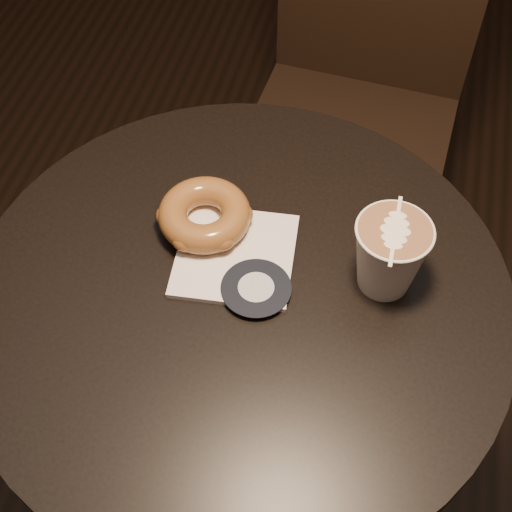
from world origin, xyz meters
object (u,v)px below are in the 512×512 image
cafe_table (242,363)px  latte_cup (389,256)px  pastry_bag (235,255)px  chair (364,66)px  doughnut (204,215)px

cafe_table → latte_cup: bearing=17.1°
pastry_bag → latte_cup: latte_cup is taller
pastry_bag → latte_cup: (0.19, 0.01, 0.05)m
chair → pastry_bag: 0.68m
pastry_bag → doughnut: (-0.05, 0.04, 0.02)m
doughnut → latte_cup: 0.25m
cafe_table → latte_cup: latte_cup is taller
cafe_table → doughnut: size_ratio=6.04×
cafe_table → pastry_bag: bearing=110.0°
chair → doughnut: size_ratio=8.30×
cafe_table → pastry_bag: size_ratio=4.93×
cafe_table → latte_cup: size_ratio=7.13×
cafe_table → doughnut: doughnut is taller
pastry_bag → doughnut: 0.07m
chair → latte_cup: size_ratio=9.80×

